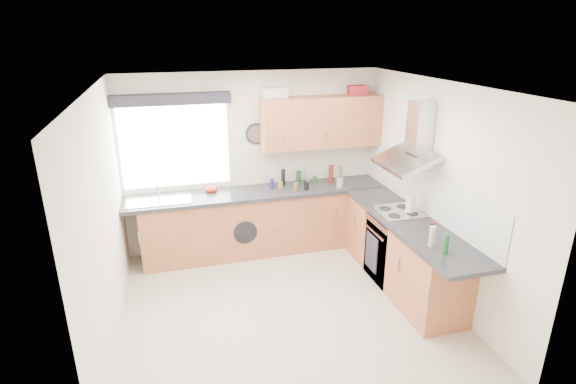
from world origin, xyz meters
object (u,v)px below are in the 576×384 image
object	(u,v)px
extractor_hood	(412,143)
washing_machine	(241,224)
oven	(395,248)
upper_cabinets	(322,122)

from	to	relation	value
extractor_hood	washing_machine	world-z (taller)	extractor_hood
oven	upper_cabinets	xyz separation A→B (m)	(-0.55, 1.32, 1.38)
oven	extractor_hood	xyz separation A→B (m)	(0.10, -0.00, 1.34)
extractor_hood	upper_cabinets	size ratio (longest dim) A/B	0.46
oven	extractor_hood	size ratio (longest dim) A/B	1.09
oven	upper_cabinets	distance (m)	1.99
oven	washing_machine	size ratio (longest dim) A/B	0.97
upper_cabinets	washing_machine	xyz separation A→B (m)	(-1.19, -0.10, -1.36)
extractor_hood	oven	bearing A→B (deg)	180.00
washing_machine	oven	bearing A→B (deg)	-34.60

